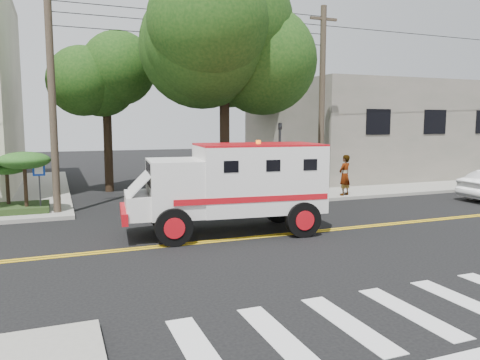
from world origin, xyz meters
name	(u,v)px	position (x,y,z in m)	size (l,w,h in m)	color
ground	(250,238)	(0.00, 0.00, 0.00)	(100.00, 100.00, 0.00)	black
sidewalk_ne	(355,174)	(13.50, 13.50, 0.07)	(17.00, 17.00, 0.15)	gray
building_right	(370,129)	(15.00, 14.00, 3.15)	(14.00, 12.00, 6.00)	#69675A
utility_pole_left	(52,99)	(-5.60, 6.00, 4.50)	(0.28, 0.28, 9.00)	#382D23
utility_pole_right	(322,104)	(6.30, 6.20, 4.50)	(0.28, 0.28, 9.00)	#382D23
tree_main	(236,39)	(1.94, 6.21, 7.20)	(6.08, 5.70, 9.85)	black
tree_left	(113,81)	(-2.68, 11.79, 5.73)	(4.48, 4.20, 7.70)	black
tree_right	(280,86)	(8.84, 15.77, 6.09)	(4.80, 4.50, 8.20)	black
traffic_signal	(280,154)	(3.80, 5.60, 2.23)	(0.15, 0.18, 3.60)	#3F3F42
accessibility_sign	(39,181)	(-6.20, 6.17, 1.37)	(0.45, 0.10, 2.02)	#3F3F42
palm_planter	(4,174)	(-7.44, 6.62, 1.65)	(3.52, 2.63, 2.36)	#1E3314
armored_truck	(234,183)	(-0.21, 0.85, 1.66)	(6.63, 3.14, 2.92)	silver
pedestrian_a	(345,175)	(7.22, 5.50, 1.12)	(0.71, 0.46, 1.94)	gray
pedestrian_b	(302,173)	(6.69, 8.70, 0.94)	(0.77, 0.60, 1.58)	gray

